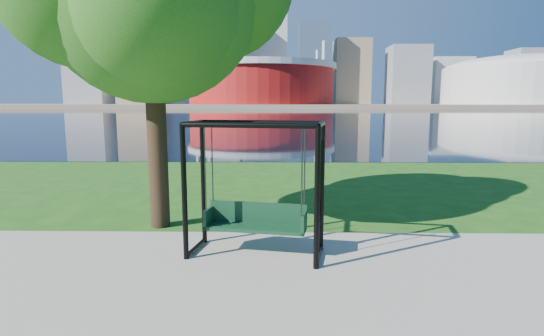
{
  "coord_description": "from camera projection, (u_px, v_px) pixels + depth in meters",
  "views": [
    {
      "loc": [
        0.36,
        -6.81,
        2.63
      ],
      "look_at": [
        0.24,
        0.0,
        1.58
      ],
      "focal_mm": 28.0,
      "sensor_mm": 36.0,
      "label": 1
    }
  ],
  "objects": [
    {
      "name": "far_bank",
      "position": [
        279.0,
        105.0,
        309.41
      ],
      "size": [
        900.0,
        228.0,
        2.0
      ],
      "primitive_type": "cube",
      "color": "#937F60",
      "rests_on": "ground"
    },
    {
      "name": "swing",
      "position": [
        256.0,
        192.0,
        7.23
      ],
      "size": [
        2.41,
        1.37,
        2.33
      ],
      "rotation": [
        0.0,
        0.0,
        -0.18
      ],
      "color": "black",
      "rests_on": "ground"
    },
    {
      "name": "path",
      "position": [
        256.0,
        272.0,
        6.64
      ],
      "size": [
        120.0,
        4.0,
        0.03
      ],
      "primitive_type": "cube",
      "color": "#9E937F",
      "rests_on": "ground"
    },
    {
      "name": "ground",
      "position": [
        258.0,
        261.0,
        7.14
      ],
      "size": [
        900.0,
        900.0,
        0.0
      ],
      "primitive_type": "plane",
      "color": "#1E5114",
      "rests_on": "ground"
    },
    {
      "name": "stadium",
      "position": [
        261.0,
        82.0,
        237.41
      ],
      "size": [
        83.0,
        83.0,
        32.0
      ],
      "color": "maroon",
      "rests_on": "far_bank"
    },
    {
      "name": "arena",
      "position": [
        523.0,
        79.0,
        234.61
      ],
      "size": [
        84.0,
        84.0,
        26.56
      ],
      "color": "beige",
      "rests_on": "far_bank"
    },
    {
      "name": "river",
      "position": [
        278.0,
        114.0,
        107.94
      ],
      "size": [
        900.0,
        180.0,
        0.02
      ],
      "primitive_type": "cube",
      "color": "black",
      "rests_on": "ground"
    },
    {
      "name": "skyline",
      "position": [
        274.0,
        58.0,
        317.44
      ],
      "size": [
        392.0,
        66.0,
        96.5
      ],
      "color": "gray",
      "rests_on": "far_bank"
    }
  ]
}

